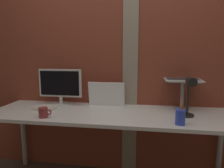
# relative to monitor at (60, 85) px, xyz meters

# --- Properties ---
(brick_wall_back) EXTENTS (3.48, 0.16, 2.68)m
(brick_wall_back) POSITION_rel_monitor_xyz_m (0.65, 0.18, 0.37)
(brick_wall_back) COLOR brown
(brick_wall_back) RESTS_ON ground_plane
(desk) EXTENTS (2.25, 0.65, 0.76)m
(desk) POSITION_rel_monitor_xyz_m (0.56, -0.21, -0.28)
(desk) COLOR white
(desk) RESTS_ON ground_plane
(monitor) EXTENTS (0.45, 0.18, 0.38)m
(monitor) POSITION_rel_monitor_xyz_m (0.00, 0.00, 0.00)
(monitor) COLOR silver
(monitor) RESTS_ON desk
(laptop_stand) EXTENTS (0.28, 0.22, 0.28)m
(laptop_stand) POSITION_rel_monitor_xyz_m (1.23, 0.00, -0.03)
(laptop_stand) COLOR gray
(laptop_stand) RESTS_ON desk
(laptop) EXTENTS (0.33, 0.32, 0.24)m
(laptop) POSITION_rel_monitor_xyz_m (1.23, 0.08, 0.13)
(laptop) COLOR silver
(laptop) RESTS_ON laptop_stand
(whiteboard_panel) EXTENTS (0.37, 0.06, 0.25)m
(whiteboard_panel) POSITION_rel_monitor_xyz_m (0.49, 0.02, -0.09)
(whiteboard_panel) COLOR white
(whiteboard_panel) RESTS_ON desk
(desk_lamp) EXTENTS (0.12, 0.20, 0.35)m
(desk_lamp) POSITION_rel_monitor_xyz_m (1.24, -0.26, 0.00)
(desk_lamp) COLOR black
(desk_lamp) RESTS_ON desk
(pen_cup) EXTENTS (0.07, 0.07, 0.18)m
(pen_cup) POSITION_rel_monitor_xyz_m (1.14, -0.43, -0.15)
(pen_cup) COLOR blue
(pen_cup) RESTS_ON desk
(coffee_mug) EXTENTS (0.11, 0.08, 0.09)m
(coffee_mug) POSITION_rel_monitor_xyz_m (0.03, -0.43, -0.17)
(coffee_mug) COLOR maroon
(coffee_mug) RESTS_ON desk
(paper_clutter_stack) EXTENTS (0.21, 0.16, 0.03)m
(paper_clutter_stack) POSITION_rel_monitor_xyz_m (-0.08, -0.21, -0.20)
(paper_clutter_stack) COLOR silver
(paper_clutter_stack) RESTS_ON desk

